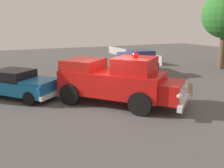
{
  "coord_description": "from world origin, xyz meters",
  "views": [
    {
      "loc": [
        9.79,
        -4.55,
        3.79
      ],
      "look_at": [
        -0.61,
        0.25,
        0.98
      ],
      "focal_mm": 39.11,
      "sensor_mm": 36.0,
      "label": 1
    }
  ],
  "objects_px": {
    "classic_hot_rod": "(19,84)",
    "parked_pickup": "(136,61)",
    "lawn_chair_by_car": "(188,91)",
    "vintage_fire_truck": "(116,80)",
    "lawn_chair_spare": "(78,77)"
  },
  "relations": [
    {
      "from": "classic_hot_rod",
      "to": "lawn_chair_by_car",
      "type": "xyz_separation_m",
      "value": [
        4.51,
        7.42,
        -0.16
      ]
    },
    {
      "from": "vintage_fire_truck",
      "to": "parked_pickup",
      "type": "xyz_separation_m",
      "value": [
        -6.34,
        4.79,
        -0.21
      ]
    },
    {
      "from": "classic_hot_rod",
      "to": "parked_pickup",
      "type": "bearing_deg",
      "value": 109.54
    },
    {
      "from": "classic_hot_rod",
      "to": "lawn_chair_by_car",
      "type": "bearing_deg",
      "value": 58.72
    },
    {
      "from": "lawn_chair_spare",
      "to": "classic_hot_rod",
      "type": "bearing_deg",
      "value": -72.59
    },
    {
      "from": "vintage_fire_truck",
      "to": "lawn_chair_spare",
      "type": "height_order",
      "value": "vintage_fire_truck"
    },
    {
      "from": "classic_hot_rod",
      "to": "parked_pickup",
      "type": "xyz_separation_m",
      "value": [
        -3.18,
        8.97,
        0.24
      ]
    },
    {
      "from": "parked_pickup",
      "to": "lawn_chair_spare",
      "type": "bearing_deg",
      "value": -69.1
    },
    {
      "from": "vintage_fire_truck",
      "to": "lawn_chair_by_car",
      "type": "distance_m",
      "value": 3.57
    },
    {
      "from": "classic_hot_rod",
      "to": "lawn_chair_by_car",
      "type": "relative_size",
      "value": 4.4
    },
    {
      "from": "parked_pickup",
      "to": "lawn_chair_by_car",
      "type": "xyz_separation_m",
      "value": [
        7.69,
        -1.54,
        -0.4
      ]
    },
    {
      "from": "vintage_fire_truck",
      "to": "parked_pickup",
      "type": "bearing_deg",
      "value": 142.92
    },
    {
      "from": "classic_hot_rod",
      "to": "parked_pickup",
      "type": "height_order",
      "value": "parked_pickup"
    },
    {
      "from": "vintage_fire_truck",
      "to": "classic_hot_rod",
      "type": "bearing_deg",
      "value": -127.08
    },
    {
      "from": "classic_hot_rod",
      "to": "lawn_chair_by_car",
      "type": "distance_m",
      "value": 8.68
    }
  ]
}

